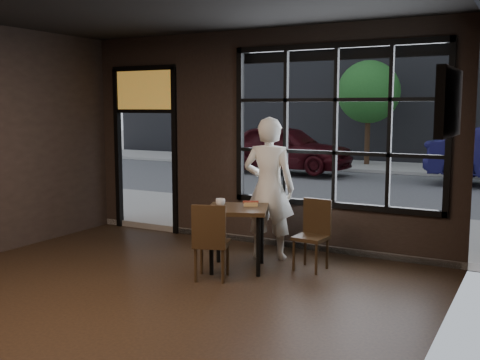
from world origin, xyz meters
The scene contains 14 objects.
floor centered at (0.00, 0.00, -0.01)m, with size 6.00×7.00×0.02m, color black.
wall_right centered at (3.00, 0.00, 1.60)m, with size 0.04×7.00×3.20m, color black.
window_frame centered at (1.20, 3.50, 1.80)m, with size 3.06×0.12×2.28m, color black.
stained_transom centered at (-2.10, 3.50, 2.35)m, with size 1.20×0.06×0.70m, color orange.
street_asphalt centered at (0.00, 24.00, -0.02)m, with size 60.00×41.00×0.04m, color #545456.
cafe_table centered at (0.38, 2.16, 0.40)m, with size 0.75×0.75×0.81m, color #2F2011.
chair_near centered at (0.31, 1.65, 0.47)m, with size 0.41×0.41×0.94m, color #2F2011.
chair_window centered at (1.22, 2.57, 0.45)m, with size 0.39×0.39×0.90m, color #2F2011.
man centered at (0.50, 2.84, 0.97)m, with size 0.71×0.46×1.94m, color white.
hotdog centered at (0.49, 2.32, 0.83)m, with size 0.20×0.08×0.06m, color tan, non-canonical shape.
cup centered at (0.15, 2.14, 0.85)m, with size 0.12×0.12×0.10m, color silver.
tv centered at (2.93, 1.77, 2.11)m, with size 0.13×1.13×0.66m, color black.
maroon_car centered at (-3.33, 11.98, 0.82)m, with size 1.69×4.21×1.43m, color black.
tree_left centered at (-1.64, 15.21, 2.57)m, with size 2.14×2.14×3.66m.
Camera 1 is at (3.76, -3.98, 2.06)m, focal length 42.00 mm.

